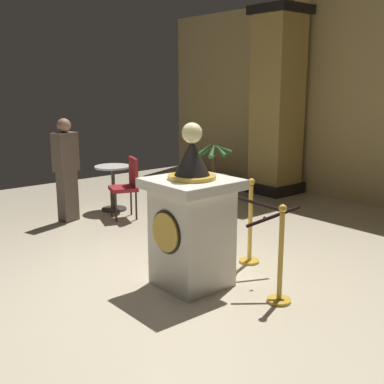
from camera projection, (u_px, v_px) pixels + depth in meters
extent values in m
plane|color=beige|center=(164.00, 278.00, 5.34)|extent=(11.39, 11.39, 0.00)
cube|color=silver|center=(192.00, 237.00, 5.06)|extent=(0.66, 0.66, 1.04)
cube|color=silver|center=(192.00, 184.00, 4.94)|extent=(0.82, 0.82, 0.10)
cylinder|color=gold|center=(165.00, 232.00, 4.82)|extent=(0.40, 0.03, 0.40)
cylinder|color=black|center=(166.00, 232.00, 4.82)|extent=(0.45, 0.01, 0.45)
cylinder|color=gold|center=(192.00, 177.00, 4.92)|extent=(0.49, 0.49, 0.04)
cone|color=black|center=(192.00, 157.00, 4.88)|extent=(0.36, 0.36, 0.36)
cylinder|color=gold|center=(192.00, 141.00, 4.84)|extent=(0.03, 0.03, 0.05)
sphere|color=beige|center=(192.00, 133.00, 4.82)|extent=(0.21, 0.21, 0.21)
cylinder|color=gold|center=(279.00, 300.00, 4.76)|extent=(0.24, 0.24, 0.03)
cylinder|color=gold|center=(281.00, 258.00, 4.66)|extent=(0.05, 0.05, 0.90)
sphere|color=gold|center=(283.00, 208.00, 4.55)|extent=(0.08, 0.08, 0.08)
cylinder|color=gold|center=(249.00, 261.00, 5.81)|extent=(0.24, 0.24, 0.03)
cylinder|color=gold|center=(250.00, 224.00, 5.71)|extent=(0.05, 0.05, 0.94)
sphere|color=gold|center=(251.00, 182.00, 5.59)|extent=(0.08, 0.08, 0.08)
cylinder|color=black|center=(273.00, 217.00, 4.85)|extent=(0.32, 0.49, 0.21)
cylinder|color=black|center=(258.00, 204.00, 5.37)|extent=(0.32, 0.49, 0.21)
sphere|color=black|center=(265.00, 218.00, 5.13)|extent=(0.04, 0.04, 0.04)
cube|color=black|center=(274.00, 187.00, 9.53)|extent=(0.85, 0.85, 0.20)
cube|color=tan|center=(277.00, 102.00, 9.17)|extent=(0.74, 0.74, 3.47)
cube|color=black|center=(281.00, 10.00, 8.81)|extent=(0.89, 0.89, 0.16)
cylinder|color=black|center=(213.00, 186.00, 9.10)|extent=(0.59, 0.59, 0.40)
cylinder|color=brown|center=(214.00, 166.00, 9.01)|extent=(0.08, 0.08, 0.37)
cone|color=#387533|center=(220.00, 150.00, 8.81)|extent=(0.34, 0.11, 0.28)
cone|color=#387533|center=(223.00, 149.00, 8.97)|extent=(0.23, 0.34, 0.28)
cone|color=#387533|center=(218.00, 148.00, 9.09)|extent=(0.19, 0.35, 0.24)
cone|color=#387533|center=(208.00, 148.00, 9.08)|extent=(0.34, 0.13, 0.29)
cone|color=#387533|center=(205.00, 149.00, 8.90)|extent=(0.20, 0.32, 0.31)
cone|color=#387533|center=(213.00, 150.00, 8.78)|extent=(0.26, 0.30, 0.32)
cube|color=brown|center=(68.00, 196.00, 7.49)|extent=(0.25, 0.32, 0.78)
cube|color=brown|center=(65.00, 152.00, 7.34)|extent=(0.31, 0.41, 0.59)
sphere|color=#997056|center=(64.00, 125.00, 7.25)|extent=(0.21, 0.21, 0.21)
cylinder|color=#332D28|center=(114.00, 209.00, 8.21)|extent=(0.42, 0.42, 0.03)
cylinder|color=#332D28|center=(113.00, 189.00, 8.13)|extent=(0.06, 0.06, 0.74)
cylinder|color=silver|center=(113.00, 167.00, 8.05)|extent=(0.60, 0.60, 0.03)
cylinder|color=black|center=(112.00, 203.00, 7.74)|extent=(0.03, 0.03, 0.45)
cylinder|color=black|center=(116.00, 208.00, 7.45)|extent=(0.03, 0.03, 0.45)
cylinder|color=black|center=(131.00, 201.00, 7.86)|extent=(0.03, 0.03, 0.45)
cylinder|color=black|center=(136.00, 206.00, 7.57)|extent=(0.03, 0.03, 0.45)
cube|color=maroon|center=(123.00, 189.00, 7.60)|extent=(0.51, 0.51, 0.06)
cube|color=maroon|center=(133.00, 172.00, 7.60)|extent=(0.39, 0.18, 0.45)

